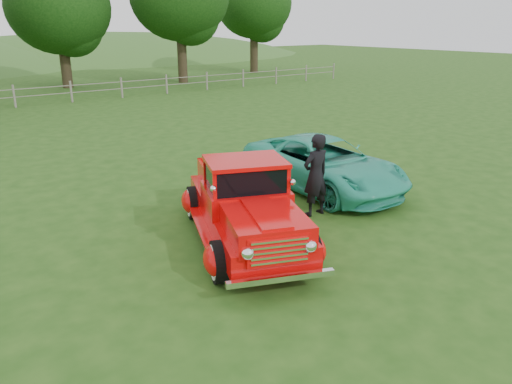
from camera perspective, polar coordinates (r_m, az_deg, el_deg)
ground at (r=10.12m, az=2.87°, el=-6.38°), size 140.00×140.00×0.00m
fence_line at (r=29.80m, az=-25.91°, el=9.83°), size 48.00×0.12×1.20m
tree_near_east at (r=37.61m, az=-21.61°, el=19.02°), size 6.80×6.80×8.33m
tree_far_east at (r=46.37m, az=-0.24°, el=20.73°), size 6.60×6.60×8.86m
red_pickup at (r=10.08m, az=-1.28°, el=-1.56°), size 3.55×5.27×1.78m
teal_sedan at (r=13.55m, az=7.70°, el=3.18°), size 2.53×5.09×1.39m
man at (r=11.56m, az=6.83°, el=1.92°), size 0.72×0.48×1.94m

